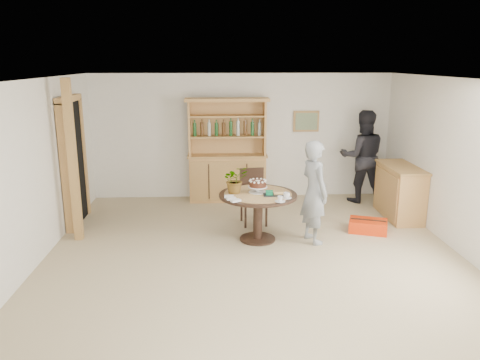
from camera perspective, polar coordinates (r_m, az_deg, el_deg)
name	(u,v)px	position (r m, az deg, el deg)	size (l,w,h in m)	color
ground	(256,268)	(6.48, 1.98, -10.62)	(7.00, 7.00, 0.00)	tan
room_shell	(257,141)	(5.97, 2.15, 4.74)	(6.04, 7.04, 2.52)	white
doorway	(73,160)	(8.37, -19.67, 2.29)	(0.13, 1.10, 2.18)	black
pine_post	(73,162)	(7.53, -19.73, 2.12)	(0.12, 0.12, 2.50)	#AC8048
hutch	(227,166)	(9.33, -1.55, 1.67)	(1.62, 0.54, 2.04)	tan
sideboard	(400,191)	(8.80, 18.89, -1.33)	(0.54, 1.26, 0.94)	tan
dining_table	(258,203)	(7.23, 2.19, -2.82)	(1.20, 1.20, 0.76)	black
dining_chair	(253,193)	(8.04, 1.58, -1.54)	(0.47, 0.47, 0.95)	black
birthday_cake	(258,185)	(7.20, 2.18, -0.58)	(0.30, 0.30, 0.20)	white
flower_vase	(235,180)	(7.15, -0.61, 0.06)	(0.38, 0.33, 0.42)	#3F7233
gift_tray	(273,194)	(7.08, 4.03, -1.68)	(0.30, 0.20, 0.08)	black
coffee_cup_a	(287,196)	(6.95, 5.70, -1.90)	(0.15, 0.15, 0.09)	silver
coffee_cup_b	(280,199)	(6.78, 4.91, -2.36)	(0.15, 0.15, 0.08)	silver
napkins	(232,199)	(6.85, -0.98, -2.28)	(0.24, 0.33, 0.03)	white
teen_boy	(314,192)	(7.20, 9.03, -1.45)	(0.58, 0.38, 1.59)	gray
adult_person	(362,157)	(9.49, 14.69, 2.78)	(0.88, 0.69, 1.82)	black
red_suitcase	(368,226)	(8.00, 15.34, -5.41)	(0.70, 0.58, 0.21)	red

